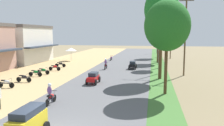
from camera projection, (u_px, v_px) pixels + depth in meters
name	position (u px, v px, depth m)	size (l,w,h in m)	color
shophouse_mid	(19.00, 44.00, 42.66)	(9.88, 11.13, 6.90)	silver
parked_motorbike_nearest	(6.00, 83.00, 22.60)	(1.80, 0.54, 0.94)	black
parked_motorbike_second	(24.00, 78.00, 25.19)	(1.80, 0.54, 0.94)	black
parked_motorbike_third	(35.00, 72.00, 28.52)	(1.80, 0.54, 0.94)	black
parked_motorbike_fourth	(43.00, 71.00, 30.00)	(1.80, 0.54, 0.94)	black
parked_motorbike_fifth	(55.00, 67.00, 33.03)	(1.80, 0.54, 0.94)	black
parked_motorbike_sixth	(60.00, 64.00, 36.48)	(1.80, 0.54, 0.94)	black
vendor_umbrella	(71.00, 49.00, 44.78)	(2.20, 2.20, 2.52)	#99999E
median_tree_nearest	(167.00, 26.00, 19.63)	(3.96, 3.96, 8.24)	#4C351E
median_tree_second	(162.00, 10.00, 26.15)	(3.97, 3.97, 10.61)	#4C351E
median_tree_third	(161.00, 27.00, 34.76)	(2.80, 2.80, 7.94)	#4C351E
median_tree_fourth	(159.00, 25.00, 41.32)	(4.01, 4.01, 8.87)	#4C351E
median_tree_fifth	(159.00, 23.00, 50.44)	(3.54, 3.54, 9.90)	#4C351E
streetlamp_near	(161.00, 42.00, 30.20)	(3.16, 0.20, 7.39)	gray
streetlamp_mid	(159.00, 40.00, 39.19)	(3.16, 0.20, 7.12)	gray
streetlamp_far	(157.00, 36.00, 61.86)	(3.16, 0.20, 8.06)	gray
utility_pole_near	(171.00, 35.00, 48.40)	(1.80, 0.20, 9.61)	brown
utility_pole_far	(185.00, 35.00, 28.85)	(1.80, 0.20, 9.98)	brown
car_van_yellow	(28.00, 122.00, 11.33)	(1.19, 2.41, 1.67)	gold
car_sedan_red	(93.00, 77.00, 24.41)	(1.10, 2.26, 1.19)	red
car_sedan_black	(133.00, 64.00, 34.48)	(1.10, 2.26, 1.19)	black
motorbike_foreground_rider	(50.00, 94.00, 17.18)	(0.54, 1.80, 1.66)	black
motorbike_ahead_second	(106.00, 64.00, 34.04)	(0.54, 1.80, 1.66)	black
motorbike_ahead_third	(111.00, 58.00, 45.20)	(0.54, 1.80, 0.94)	black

